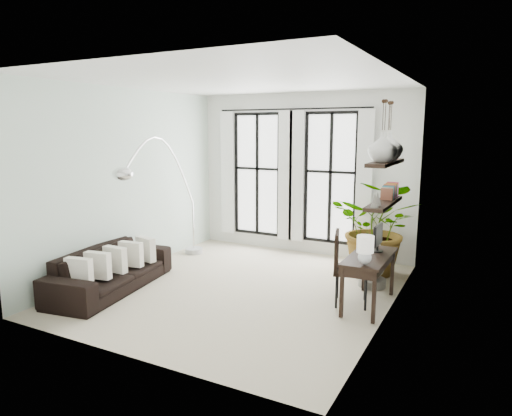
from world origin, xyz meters
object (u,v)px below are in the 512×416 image
Objects in this scene: sofa at (111,269)px; buddha at (373,267)px; plant at (378,228)px; desk_chair at (345,263)px; desk at (369,259)px; arc_lamp at (162,166)px.

sofa is 4.14m from buddha.
plant is 1.56× the size of desk_chair.
sofa is 1.79× the size of desk.
desk_chair is 1.36× the size of buddha.
desk_chair is 3.55m from arc_lamp.
sofa is at bearing -177.14° from desk_chair.
plant is at bearing 23.92° from arc_lamp.
plant is at bearing -61.25° from sofa.
sofa is 3.61m from desk_chair.
desk reaches higher than desk_chair.
buddha reaches higher than sofa.
plant is 2.13× the size of buddha.
arc_lamp is (-3.32, 0.08, 1.26)m from desk_chair.
desk_chair is (3.42, 1.12, 0.27)m from sofa.
sofa is 4.47m from plant.
desk_chair is 0.40× the size of arc_lamp.
buddha is (0.09, -0.68, -0.50)m from plant.
desk is 0.48× the size of arc_lamp.
buddha is (3.61, 2.03, -0.00)m from sofa.
arc_lamp reaches higher than sofa.
arc_lamp is 3.92m from buddha.
arc_lamp reaches higher than desk_chair.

